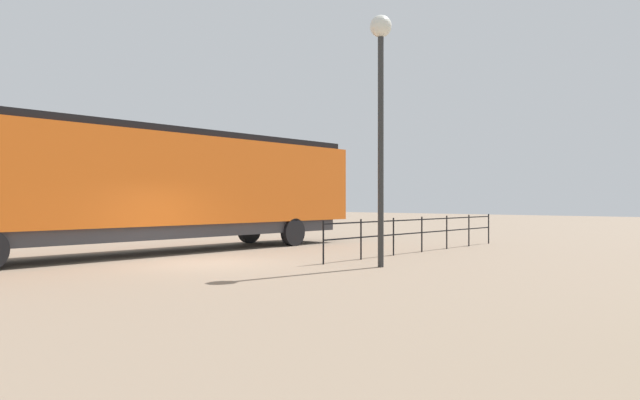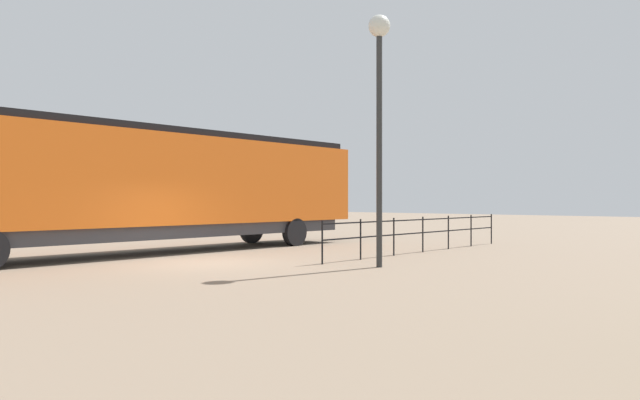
# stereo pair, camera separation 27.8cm
# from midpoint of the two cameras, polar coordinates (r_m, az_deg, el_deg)

# --- Properties ---
(ground_plane) EXTENTS (120.00, 120.00, 0.00)m
(ground_plane) POSITION_cam_midpoint_polar(r_m,az_deg,el_deg) (17.57, -11.37, -5.99)
(ground_plane) COLOR #84705B
(locomotive) EXTENTS (2.89, 17.70, 4.27)m
(locomotive) POSITION_cam_midpoint_polar(r_m,az_deg,el_deg) (21.39, -14.96, 1.49)
(locomotive) COLOR orange
(locomotive) RESTS_ON ground_plane
(lamp_post) EXTENTS (0.60, 0.60, 6.88)m
(lamp_post) POSITION_cam_midpoint_polar(r_m,az_deg,el_deg) (16.57, 5.37, 11.43)
(lamp_post) COLOR #2D2D2D
(lamp_post) RESTS_ON ground_plane
(platform_fence) EXTENTS (0.05, 10.66, 1.25)m
(platform_fence) POSITION_cam_midpoint_polar(r_m,az_deg,el_deg) (21.16, 9.39, -2.79)
(platform_fence) COLOR black
(platform_fence) RESTS_ON ground_plane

